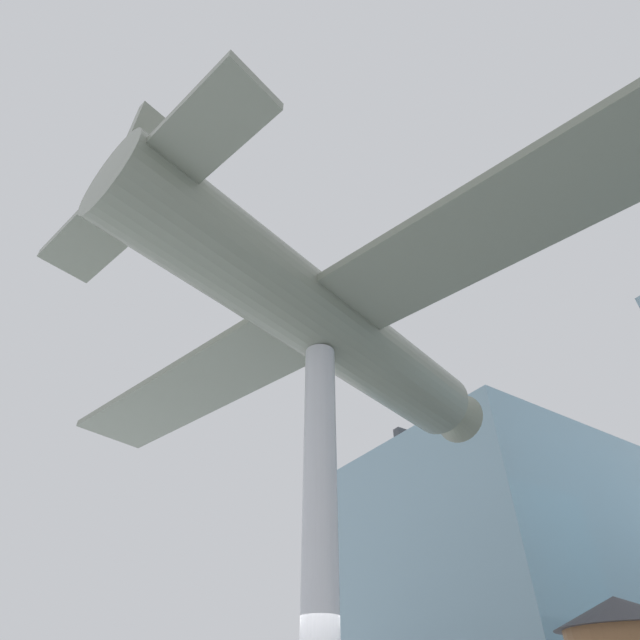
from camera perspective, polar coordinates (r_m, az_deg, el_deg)
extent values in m
cube|color=#7593A3|center=(25.89, 22.49, -26.91)|extent=(10.90, 13.61, 10.80)
cube|color=#383A3F|center=(27.36, 19.55, -15.36)|extent=(0.36, 12.93, 0.60)
cylinder|color=#B7B7BC|center=(8.78, 0.00, -23.50)|extent=(0.60, 0.60, 7.23)
cylinder|color=slate|center=(10.82, 0.00, 0.00)|extent=(4.41, 10.15, 1.69)
cube|color=slate|center=(10.82, 0.00, 0.00)|extent=(17.14, 6.77, 0.18)
cube|color=slate|center=(9.05, -19.47, 13.84)|extent=(5.58, 2.49, 0.18)
cube|color=slate|center=(9.85, -18.18, 17.56)|extent=(0.48, 1.11, 1.97)
cone|color=slate|center=(14.81, 14.65, -10.11)|extent=(1.69, 1.45, 1.44)
sphere|color=black|center=(15.40, 16.00, -11.00)|extent=(0.44, 0.44, 0.44)
cone|color=#2D2D33|center=(4.40, 30.92, -26.72)|extent=(0.88, 0.88, 0.19)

